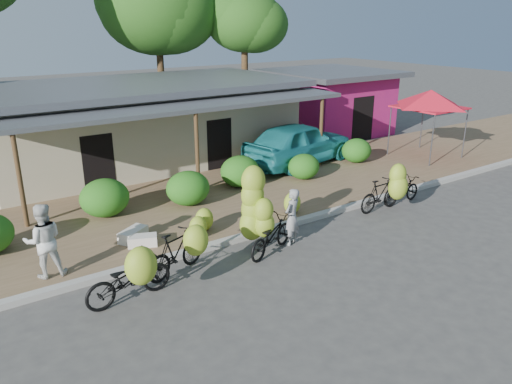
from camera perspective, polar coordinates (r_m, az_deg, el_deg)
ground at (r=12.89m, az=6.60°, el=-7.58°), size 100.00×100.00×0.00m
sidewalk at (r=16.62m, az=-4.75°, el=-1.01°), size 60.00×6.00×0.12m
curb at (r=14.27m, az=1.33°, el=-4.37°), size 60.00×0.25×0.15m
shop_main at (r=21.36m, az=-12.97°, el=7.76°), size 13.00×8.50×3.35m
shop_pink at (r=27.04m, az=8.33°, el=10.25°), size 6.00×6.00×3.25m
tree_center_right at (r=27.49m, az=-11.75°, el=20.11°), size 5.91×5.85×8.63m
tree_near_right at (r=27.62m, az=-1.82°, el=19.19°), size 4.25×4.05×7.37m
hedge_1 at (r=15.64m, az=-16.92°, el=-0.64°), size 1.48×1.33×1.15m
hedge_2 at (r=16.03m, az=-7.78°, el=0.44°), size 1.42×1.28×1.11m
hedge_3 at (r=17.65m, az=-1.84°, el=2.38°), size 1.43×1.29×1.12m
hedge_4 at (r=18.61m, az=5.49°, el=2.92°), size 1.21×1.09×0.94m
hedge_5 at (r=21.13m, az=11.41°, el=4.67°), size 1.28×1.15×1.00m
red_canopy at (r=22.50m, az=19.31°, el=10.04°), size 3.50×3.50×2.86m
bike_far_left at (r=11.02m, az=-14.12°, el=-9.35°), size 2.02×1.36×1.51m
bike_left at (r=11.93m, az=-8.73°, el=-6.60°), size 1.88×1.41×1.41m
bike_center at (r=12.89m, az=0.67°, el=-3.08°), size 1.95×1.48×2.28m
bike_right at (r=16.02m, az=14.63°, el=0.15°), size 1.76×1.20×1.69m
bike_far_right at (r=17.06m, az=16.33°, el=0.17°), size 1.72×0.70×0.89m
loose_banana_a at (r=13.65m, az=-6.64°, el=-4.00°), size 0.50×0.43×0.63m
loose_banana_b at (r=14.09m, az=-5.94°, el=-3.13°), size 0.53×0.45×0.67m
loose_banana_c at (r=15.26m, az=4.17°, el=-1.26°), size 0.55×0.46×0.68m
sack_near at (r=13.91m, az=-13.86°, el=-4.74°), size 0.93×0.78×0.30m
sack_far at (r=13.51m, az=-12.85°, el=-5.44°), size 0.84×0.64×0.28m
vendor at (r=13.34m, az=4.12°, el=-2.85°), size 0.67×0.56×1.57m
bystander at (r=12.37m, az=-23.12°, el=-5.15°), size 0.96×0.81×1.78m
teal_van at (r=20.41m, az=4.91°, el=5.59°), size 5.49×3.05×1.77m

